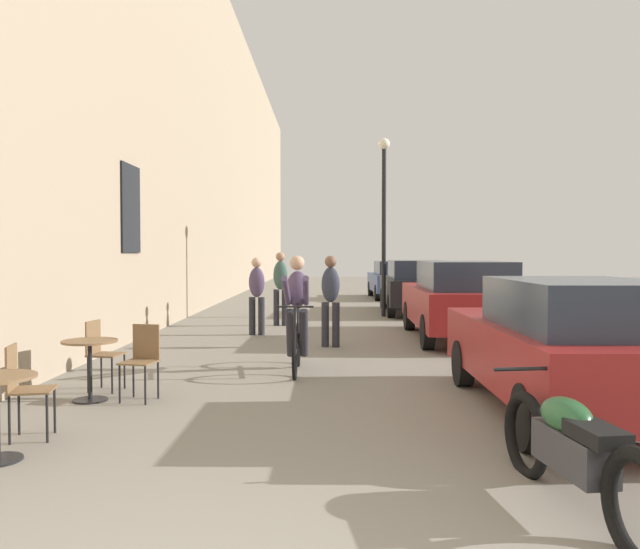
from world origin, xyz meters
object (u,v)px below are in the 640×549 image
Objects in this scene: cafe_chair_mid_toward_street at (142,356)px; parked_car_fourth at (394,279)px; pedestrian_far at (280,284)px; parked_car_nearest at (566,344)px; pedestrian_near at (331,296)px; cafe_chair_mid_toward_wall at (101,350)px; parked_motorcycle at (575,451)px; cafe_table_mid at (90,357)px; street_lamp at (384,204)px; pedestrian_mid at (257,291)px; cafe_chair_near_toward_street at (24,384)px; parked_car_third at (416,286)px; cyclist_on_bicycle at (297,316)px; parked_car_second at (460,299)px.

cafe_chair_mid_toward_street is 0.22× the size of parked_car_fourth.
parked_car_nearest is at bearing -66.13° from pedestrian_far.
pedestrian_near is 0.41× the size of parked_car_fourth.
cafe_chair_mid_toward_wall is (-0.67, 0.49, 0.00)m from cafe_chair_mid_toward_street.
parked_motorcycle is at bearing -92.45° from parked_car_fourth.
cafe_table_mid is at bearing -82.42° from cafe_chair_mid_toward_wall.
cafe_chair_mid_toward_wall is at bearing -127.82° from pedestrian_near.
parked_car_nearest reaches higher than cafe_table_mid.
street_lamp is at bearing -98.19° from parked_car_fourth.
street_lamp reaches higher than pedestrian_mid.
cafe_chair_near_toward_street is at bearing -91.42° from cafe_table_mid.
street_lamp is at bearing -136.64° from parked_car_third.
pedestrian_far is at bearing 76.54° from cafe_chair_mid_toward_wall.
pedestrian_mid reaches higher than cafe_chair_mid_toward_street.
parked_car_third is at bearing 64.05° from cafe_table_mid.
parked_car_fourth is at bearing 90.08° from parked_car_third.
parked_car_nearest is (2.52, -4.93, -0.19)m from pedestrian_near.
cafe_chair_near_toward_street is 0.22× the size of parked_car_fourth.
parked_car_fourth is (5.38, 18.58, 0.23)m from cafe_chair_near_toward_street.
parked_motorcycle is at bearing -67.33° from cyclist_on_bicycle.
pedestrian_far is at bearing 104.50° from parked_motorcycle.
cyclist_on_bicycle is (2.35, 1.99, 0.29)m from cafe_table_mid.
pedestrian_far reaches higher than cyclist_on_bicycle.
pedestrian_near reaches higher than parked_car_second.
pedestrian_mid is 0.40× the size of parked_car_fourth.
street_lamp is 7.45m from parked_car_fourth.
pedestrian_far is (-1.20, 3.46, 0.04)m from pedestrian_near.
cafe_table_mid is 3.09m from cyclist_on_bicycle.
pedestrian_far is 4.89m from parked_car_third.
pedestrian_near is at bearing 52.18° from cafe_chair_mid_toward_wall.
parked_car_third is (4.07, 4.95, -0.13)m from pedestrian_mid.
pedestrian_far is at bearing 109.07° from pedestrian_near.
street_lamp is 2.70m from parked_car_third.
parked_car_fourth is at bearing 69.71° from pedestrian_mid.
cafe_chair_near_toward_street is 1.74m from cafe_chair_mid_toward_street.
cafe_chair_mid_toward_street is 0.54× the size of pedestrian_mid.
pedestrian_near is 6.27m from street_lamp.
cyclist_on_bicycle is at bearing -103.89° from street_lamp.
street_lamp reaches higher than parked_motorcycle.
parked_car_nearest is at bearing -40.42° from cyclist_on_bicycle.
cafe_chair_mid_toward_wall is 0.50× the size of pedestrian_far.
cafe_chair_mid_toward_wall is at bearing 143.91° from cafe_chair_mid_toward_street.
parked_car_fourth is at bearing 78.90° from pedestrian_near.
cafe_chair_mid_toward_wall is 4.80m from pedestrian_near.
cafe_chair_mid_toward_wall is 7.46m from pedestrian_far.
pedestrian_near is 0.38× the size of parked_car_second.
street_lamp reaches higher than pedestrian_far.
parked_car_second is at bearing -9.36° from pedestrian_mid.
pedestrian_near reaches higher than parked_motorcycle.
parked_car_third is (5.39, 12.54, 0.28)m from cafe_chair_near_toward_street.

